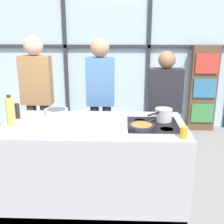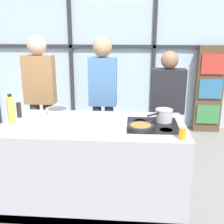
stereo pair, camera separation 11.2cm
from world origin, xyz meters
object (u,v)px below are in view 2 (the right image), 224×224
at_px(spectator_far_left, 40,92).
at_px(white_plate, 51,132).
at_px(spectator_center_left, 103,93).
at_px(mixing_bowl, 58,111).
at_px(spectator_center_right, 167,105).
at_px(juice_glass_near, 182,133).
at_px(pepper_grinder, 19,109).
at_px(saucepan, 164,115).
at_px(oil_bottle, 11,110).
at_px(frying_pan, 141,127).

height_order(spectator_far_left, white_plate, spectator_far_left).
relative_size(spectator_center_left, mixing_bowl, 6.57).
distance_m(spectator_center_right, juice_glass_near, 1.24).
bearing_deg(spectator_center_right, pepper_grinder, 23.01).
relative_size(saucepan, mixing_bowl, 1.04).
xyz_separation_m(white_plate, oil_bottle, (-0.48, 0.24, 0.14)).
height_order(saucepan, mixing_bowl, saucepan).
bearing_deg(pepper_grinder, mixing_bowl, 24.82).
xyz_separation_m(frying_pan, juice_glass_near, (0.36, -0.24, 0.03)).
height_order(spectator_far_left, mixing_bowl, spectator_far_left).
relative_size(spectator_center_right, white_plate, 5.93).
bearing_deg(spectator_center_left, spectator_center_right, 180.00).
xyz_separation_m(mixing_bowl, juice_glass_near, (1.32, -0.69, 0.02)).
distance_m(saucepan, white_plate, 1.17).
xyz_separation_m(mixing_bowl, oil_bottle, (-0.37, -0.39, 0.12)).
xyz_separation_m(spectator_far_left, juice_glass_near, (1.70, -1.24, -0.06)).
bearing_deg(spectator_center_left, saucepan, 133.81).
relative_size(spectator_center_right, saucepan, 5.75).
xyz_separation_m(spectator_far_left, pepper_grinder, (-0.00, -0.72, -0.02)).
xyz_separation_m(spectator_far_left, spectator_center_left, (0.85, 0.00, 0.01)).
distance_m(spectator_center_right, pepper_grinder, 1.86).
distance_m(frying_pan, oil_bottle, 1.34).
xyz_separation_m(white_plate, mixing_bowl, (-0.10, 0.63, 0.02)).
bearing_deg(spectator_center_left, spectator_far_left, 0.00).
height_order(white_plate, pepper_grinder, pepper_grinder).
height_order(mixing_bowl, oil_bottle, oil_bottle).
bearing_deg(saucepan, spectator_center_left, 133.81).
xyz_separation_m(saucepan, white_plate, (-1.10, -0.42, -0.06)).
relative_size(frying_pan, oil_bottle, 1.32).
bearing_deg(spectator_center_left, frying_pan, 115.80).
distance_m(spectator_center_left, spectator_center_right, 0.86).
xyz_separation_m(spectator_center_left, white_plate, (-0.37, -1.18, -0.11)).
relative_size(white_plate, pepper_grinder, 1.38).
bearing_deg(mixing_bowl, pepper_grinder, -155.18).
height_order(spectator_center_left, mixing_bowl, spectator_center_left).
height_order(saucepan, juice_glass_near, saucepan).
height_order(spectator_far_left, spectator_center_left, spectator_far_left).
distance_m(spectator_far_left, spectator_center_right, 1.71).
bearing_deg(saucepan, oil_bottle, -173.39).
bearing_deg(oil_bottle, spectator_far_left, 90.34).
relative_size(frying_pan, white_plate, 1.54).
height_order(spectator_far_left, spectator_center_right, spectator_far_left).
xyz_separation_m(spectator_far_left, mixing_bowl, (0.38, -0.55, -0.08)).
xyz_separation_m(spectator_center_left, oil_bottle, (-0.84, -0.94, 0.03)).
xyz_separation_m(oil_bottle, juice_glass_near, (1.69, -0.30, -0.09)).
relative_size(spectator_center_right, juice_glass_near, 14.65).
relative_size(spectator_center_right, frying_pan, 3.86).
distance_m(spectator_center_left, oil_bottle, 1.26).
xyz_separation_m(saucepan, pepper_grinder, (-1.58, 0.03, 0.02)).
distance_m(spectator_center_right, mixing_bowl, 1.43).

